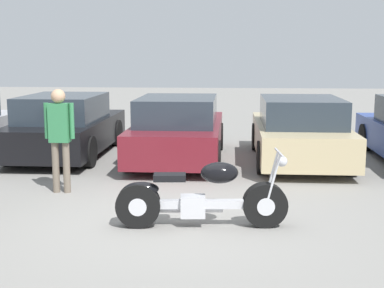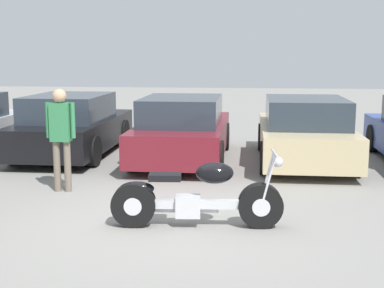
% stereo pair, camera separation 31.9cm
% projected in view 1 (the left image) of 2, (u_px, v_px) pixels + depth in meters
% --- Properties ---
extents(ground_plane, '(60.00, 60.00, 0.00)m').
position_uv_depth(ground_plane, '(176.00, 221.00, 7.70)').
color(ground_plane, gray).
extents(motorcycle, '(2.39, 0.62, 1.06)m').
position_uv_depth(motorcycle, '(200.00, 197.00, 7.39)').
color(motorcycle, black).
rests_on(motorcycle, ground_plane).
extents(parked_car_black, '(1.96, 4.38, 1.44)m').
position_uv_depth(parked_car_black, '(66.00, 127.00, 12.54)').
color(parked_car_black, black).
rests_on(parked_car_black, ground_plane).
extents(parked_car_maroon, '(1.96, 4.38, 1.44)m').
position_uv_depth(parked_car_maroon, '(178.00, 130.00, 11.98)').
color(parked_car_maroon, maroon).
rests_on(parked_car_maroon, ground_plane).
extents(parked_car_champagne, '(1.96, 4.38, 1.44)m').
position_uv_depth(parked_car_champagne, '(299.00, 131.00, 11.80)').
color(parked_car_champagne, '#C6B284').
rests_on(parked_car_champagne, ground_plane).
extents(person_standing, '(0.52, 0.24, 1.79)m').
position_uv_depth(person_standing, '(60.00, 131.00, 9.11)').
color(person_standing, '#726656').
rests_on(person_standing, ground_plane).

